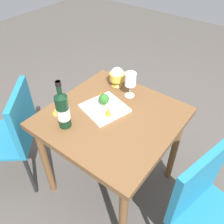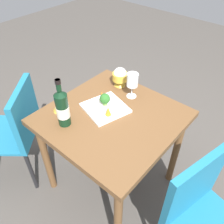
{
  "view_description": "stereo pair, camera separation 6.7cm",
  "coord_description": "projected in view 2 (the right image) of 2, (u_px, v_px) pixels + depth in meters",
  "views": [
    {
      "loc": [
        0.67,
        -0.88,
        1.73
      ],
      "look_at": [
        0.0,
        0.0,
        0.77
      ],
      "focal_mm": 37.94,
      "sensor_mm": 36.0,
      "label": 1
    },
    {
      "loc": [
        0.72,
        -0.84,
        1.73
      ],
      "look_at": [
        0.0,
        0.0,
        0.77
      ],
      "focal_mm": 37.94,
      "sensor_mm": 36.0,
      "label": 2
    }
  ],
  "objects": [
    {
      "name": "serving_plate",
      "position": [
        105.0,
        108.0,
        1.53
      ],
      "size": [
        0.31,
        0.31,
        0.02
      ],
      "rotation": [
        0.0,
        0.0,
        -0.28
      ],
      "color": "white",
      "rests_on": "dining_table"
    },
    {
      "name": "broccoli_floret",
      "position": [
        105.0,
        99.0,
        1.51
      ],
      "size": [
        0.07,
        0.07,
        0.09
      ],
      "color": "#729E4C",
      "rests_on": "serving_plate"
    },
    {
      "name": "wine_glass",
      "position": [
        132.0,
        81.0,
        1.55
      ],
      "size": [
        0.08,
        0.08,
        0.18
      ],
      "color": "white",
      "rests_on": "dining_table"
    },
    {
      "name": "rice_bowl_lid",
      "position": [
        60.0,
        105.0,
        1.5
      ],
      "size": [
        0.1,
        0.1,
        0.09
      ],
      "color": "gold",
      "rests_on": "dining_table"
    },
    {
      "name": "chair_by_wall",
      "position": [
        201.0,
        209.0,
        1.24
      ],
      "size": [
        0.48,
        0.48,
        0.85
      ],
      "rotation": [
        0.0,
        0.0,
        4.47
      ],
      "color": "teal",
      "rests_on": "ground_plane"
    },
    {
      "name": "ground_plane",
      "position": [
        112.0,
        181.0,
        1.97
      ],
      "size": [
        8.0,
        8.0,
        0.0
      ],
      "primitive_type": "plane",
      "color": "#4C4742"
    },
    {
      "name": "rice_bowl",
      "position": [
        120.0,
        76.0,
        1.69
      ],
      "size": [
        0.11,
        0.11,
        0.14
      ],
      "color": "gold",
      "rests_on": "dining_table"
    },
    {
      "name": "carrot_garnish_right",
      "position": [
        108.0,
        111.0,
        1.45
      ],
      "size": [
        0.04,
        0.04,
        0.06
      ],
      "color": "orange",
      "rests_on": "serving_plate"
    },
    {
      "name": "chair_near_window",
      "position": [
        19.0,
        126.0,
        1.71
      ],
      "size": [
        0.56,
        0.56,
        0.85
      ],
      "rotation": [
        0.0,
        0.0,
        2.27
      ],
      "color": "teal",
      "rests_on": "ground_plane"
    },
    {
      "name": "wine_bottle",
      "position": [
        62.0,
        108.0,
        1.35
      ],
      "size": [
        0.08,
        0.08,
        0.31
      ],
      "color": "black",
      "rests_on": "dining_table"
    },
    {
      "name": "dining_table",
      "position": [
        112.0,
        127.0,
        1.55
      ],
      "size": [
        0.8,
        0.8,
        0.74
      ],
      "color": "brown",
      "rests_on": "ground_plane"
    },
    {
      "name": "carrot_garnish_left",
      "position": [
        102.0,
        96.0,
        1.56
      ],
      "size": [
        0.03,
        0.03,
        0.07
      ],
      "color": "orange",
      "rests_on": "serving_plate"
    }
  ]
}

